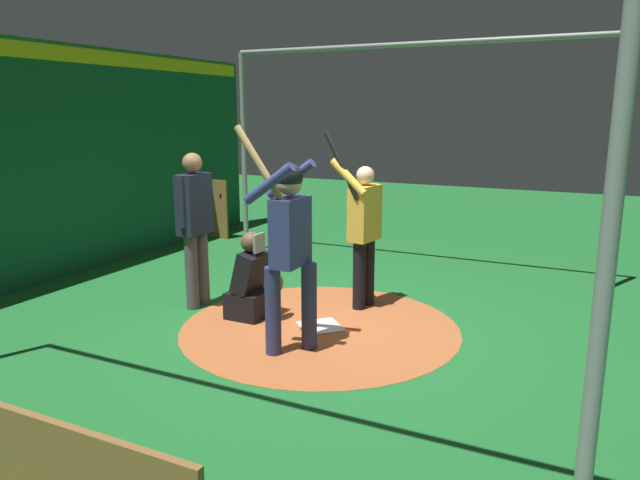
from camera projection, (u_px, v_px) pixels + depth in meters
name	position (u px, v px, depth m)	size (l,w,h in m)	color
ground_plane	(320.00, 327.00, 6.24)	(25.16, 25.16, 0.00)	#1E6B2D
dirt_circle	(320.00, 327.00, 6.24)	(2.94, 2.94, 0.01)	#B76033
home_plate	(320.00, 326.00, 6.24)	(0.42, 0.42, 0.01)	white
batter	(289.00, 240.00, 5.40)	(0.68, 0.49, 2.13)	navy
catcher	(251.00, 284.00, 6.46)	(0.58, 0.40, 0.97)	black
umpire	(195.00, 221.00, 6.72)	(0.22, 0.49, 1.79)	#4C4C51
visitor	(364.00, 227.00, 6.71)	(0.58, 0.51, 2.02)	black
back_wall	(35.00, 163.00, 7.67)	(0.22, 9.16, 3.14)	#145133
cage_frame	(320.00, 119.00, 5.77)	(5.31, 5.32, 3.15)	gray
bat_rack	(206.00, 210.00, 10.67)	(0.94, 0.21, 1.05)	olive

